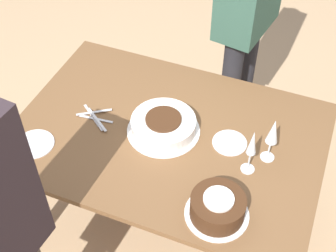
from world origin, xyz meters
The scene contains 9 objects.
ground_plane centered at (0.00, 0.00, 0.00)m, with size 12.00×12.00×0.00m, color tan.
dining_table centered at (0.00, 0.00, 0.62)m, with size 1.41×0.98×0.72m.
cake_center_white centered at (-0.03, 0.01, 0.76)m, with size 0.34×0.34×0.08m.
cake_front_chocolate centered at (0.34, -0.33, 0.77)m, with size 0.26×0.26×0.11m.
wine_glass_near centered at (0.46, 0.03, 0.88)m, with size 0.06×0.06×0.23m.
wine_glass_far centered at (0.40, -0.07, 0.88)m, with size 0.06×0.06×0.24m.
dessert_plate_left centered at (-0.53, -0.29, 0.73)m, with size 0.18×0.18×0.01m.
dessert_plate_right centered at (0.28, 0.05, 0.73)m, with size 0.16×0.16×0.01m.
fork_pile centered at (-0.36, -0.04, 0.73)m, with size 0.19×0.15×0.01m.
Camera 1 is at (0.55, -1.36, 2.30)m, focal length 50.00 mm.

